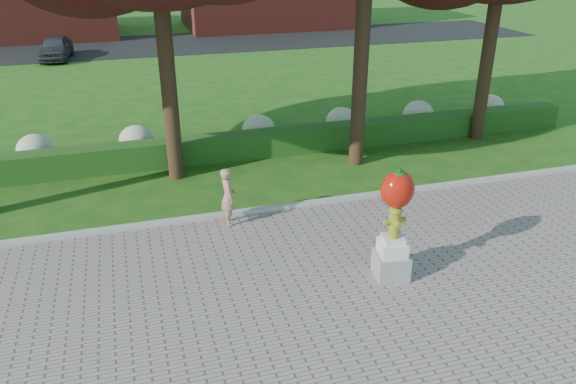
% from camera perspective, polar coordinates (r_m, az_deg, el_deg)
% --- Properties ---
extents(ground, '(100.00, 100.00, 0.00)m').
position_cam_1_polar(ground, '(12.04, 1.67, -8.24)').
color(ground, '#1C4F13').
rests_on(ground, ground).
extents(curb, '(40.00, 0.18, 0.15)m').
position_cam_1_polar(curb, '(14.50, -2.04, -1.77)').
color(curb, '#ADADA5').
rests_on(curb, ground).
extents(lawn_hedge, '(24.00, 0.70, 0.80)m').
position_cam_1_polar(lawn_hedge, '(17.96, -5.33, 4.66)').
color(lawn_hedge, '#123F14').
rests_on(lawn_hedge, ground).
extents(hydrangea_row, '(20.10, 1.10, 0.99)m').
position_cam_1_polar(hydrangea_row, '(18.94, -4.28, 6.27)').
color(hydrangea_row, '#B0B187').
rests_on(hydrangea_row, ground).
extents(street, '(50.00, 8.00, 0.02)m').
position_cam_1_polar(street, '(38.26, -11.99, 14.48)').
color(street, black).
rests_on(street, ground).
extents(hydrant_sculpture, '(0.75, 0.75, 2.43)m').
position_cam_1_polar(hydrant_sculpture, '(11.42, 10.79, -2.94)').
color(hydrant_sculpture, gray).
rests_on(hydrant_sculpture, walkway).
extents(woman, '(0.36, 0.54, 1.46)m').
position_cam_1_polar(woman, '(13.63, -6.12, -0.46)').
color(woman, tan).
rests_on(woman, walkway).
extents(parked_car, '(1.89, 3.91, 1.29)m').
position_cam_1_polar(parked_car, '(35.21, -22.54, 13.40)').
color(parked_car, '#3B3C42').
rests_on(parked_car, street).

